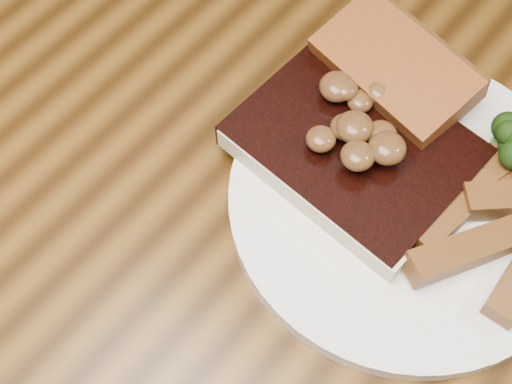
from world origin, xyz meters
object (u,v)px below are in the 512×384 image
at_px(garlic_bread, 390,85).
at_px(potato_wedges, 502,241).
at_px(dining_table, 269,248).
at_px(plate, 405,202).
at_px(steak, 354,147).

height_order(garlic_bread, potato_wedges, garlic_bread).
bearing_deg(garlic_bread, dining_table, -87.22).
xyz_separation_m(plate, steak, (-0.05, 0.00, 0.02)).
height_order(steak, garlic_bread, garlic_bread).
bearing_deg(dining_table, plate, 37.09).
bearing_deg(steak, plate, -1.43).
relative_size(plate, steak, 1.59).
relative_size(steak, garlic_bread, 1.37).
distance_m(dining_table, garlic_bread, 0.18).
relative_size(plate, garlic_bread, 2.18).
bearing_deg(potato_wedges, plate, -173.29).
bearing_deg(steak, garlic_bread, 102.98).
xyz_separation_m(garlic_bread, potato_wedges, (0.14, -0.06, -0.00)).
xyz_separation_m(steak, potato_wedges, (0.13, 0.00, -0.00)).
xyz_separation_m(dining_table, steak, (0.03, 0.07, 0.12)).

